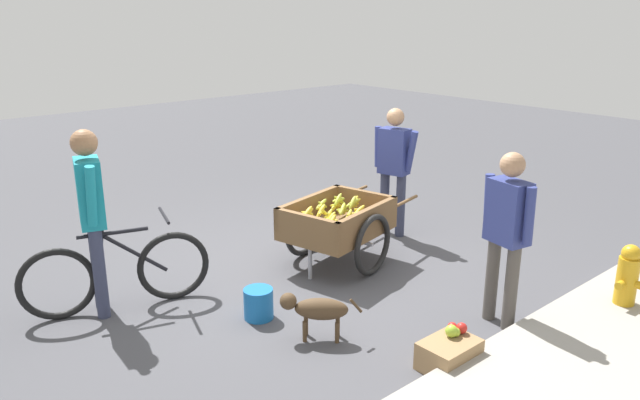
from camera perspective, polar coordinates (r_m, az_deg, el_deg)
The scene contains 10 objects.
ground_plane at distance 6.42m, azimuth -1.08°, elevation -6.61°, with size 24.00×24.00×0.00m, color #47474C.
fruit_cart at distance 6.44m, azimuth 1.63°, elevation -2.31°, with size 1.78×1.12×0.72m.
vendor_person at distance 7.23m, azimuth 6.88°, elevation 3.61°, with size 0.27×0.56×1.52m.
bicycle at distance 5.81m, azimuth -18.31°, elevation -6.41°, with size 1.60×0.63×0.85m.
cyclist_person at distance 5.58m, azimuth -20.47°, elevation -0.52°, with size 0.29×0.55×1.66m.
dog at distance 5.07m, azimuth -0.33°, elevation -10.07°, with size 0.51×0.51×0.40m.
fire_hydrant at distance 6.02m, azimuth 26.60°, elevation -6.74°, with size 0.25×0.25×0.67m.
plastic_bucket at distance 5.47m, azimuth -5.73°, elevation -9.54°, with size 0.26×0.26×0.27m, color #1966B2.
apple_crate at distance 4.87m, azimuth 11.92°, elevation -13.70°, with size 0.44×0.32×0.32m.
bystander_person at distance 5.28m, azimuth 16.95°, elevation -2.27°, with size 0.26×0.52×1.51m.
Camera 1 is at (3.75, 4.52, 2.60)m, focal length 34.47 mm.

